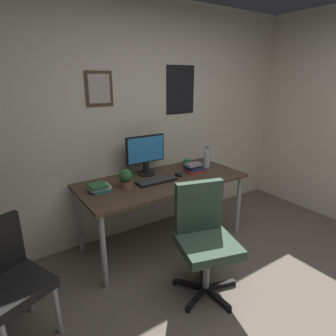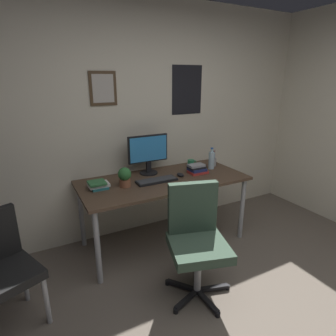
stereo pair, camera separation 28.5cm
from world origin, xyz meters
TOP-DOWN VIEW (x-y plane):
  - wall_back at (-0.00, 2.15)m, footprint 4.40×0.10m
  - desk at (-0.05, 1.67)m, footprint 1.76×0.80m
  - office_chair at (-0.15, 0.87)m, footprint 0.58×0.59m
  - side_chair at (-1.59, 1.23)m, footprint 0.55×0.55m
  - monitor at (-0.11, 1.91)m, footprint 0.46×0.20m
  - keyboard at (-0.15, 1.63)m, footprint 0.43×0.15m
  - computer_mouse at (0.15, 1.66)m, footprint 0.06×0.11m
  - water_bottle at (0.61, 1.73)m, footprint 0.07×0.07m
  - coffee_mug_near at (0.44, 1.89)m, footprint 0.12×0.08m
  - potted_plant at (-0.48, 1.65)m, footprint 0.13×0.13m
  - pen_cup at (0.70, 1.81)m, footprint 0.07×0.07m
  - book_stack_left at (0.37, 1.67)m, footprint 0.21×0.17m
  - book_stack_right at (-0.73, 1.72)m, footprint 0.20×0.16m

SIDE VIEW (x-z plane):
  - side_chair at x=-1.59m, z-range 0.06..0.94m
  - office_chair at x=-0.15m, z-range 0.05..1.00m
  - desk at x=-0.05m, z-range 0.31..1.06m
  - keyboard at x=-0.15m, z-range 0.75..0.78m
  - computer_mouse at x=0.15m, z-range 0.75..0.79m
  - book_stack_right at x=-0.73m, z-range 0.75..0.82m
  - coffee_mug_near at x=0.44m, z-range 0.75..0.84m
  - book_stack_left at x=0.37m, z-range 0.75..0.85m
  - pen_cup at x=0.70m, z-range 0.71..0.91m
  - potted_plant at x=-0.48m, z-range 0.76..0.95m
  - water_bottle at x=0.61m, z-range 0.73..0.98m
  - monitor at x=-0.11m, z-range 0.77..1.21m
  - wall_back at x=0.00m, z-range 0.00..2.60m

